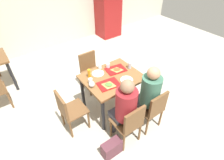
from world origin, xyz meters
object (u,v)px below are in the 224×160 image
object	(u,v)px
chair_left_end	(69,110)
chair_far_side	(90,69)
main_table	(112,82)
foil_bundle	(92,84)
tray_red_far	(116,70)
plastic_cup_a	(100,66)
soda_can	(130,65)
pizza_slice_a	(109,85)
chair_near_right	(153,108)
plastic_cup_c	(91,81)
handbag	(112,148)
person_in_red	(124,106)
tray_red_near	(109,84)
plastic_cup_b	(126,84)
person_in_brown_jacket	(148,93)
condiment_bottle	(89,73)
paper_plate_near_edge	(127,80)
drink_fridge	(108,7)
paper_plate_center	(98,73)
pizza_slice_b	(117,69)
chair_near_left	(130,123)
plastic_cup_d	(108,66)

from	to	relation	value
chair_left_end	chair_far_side	bearing A→B (deg)	41.89
main_table	foil_bundle	xyz separation A→B (m)	(-0.43, -0.02, 0.16)
tray_red_far	plastic_cup_a	xyz separation A→B (m)	(-0.20, 0.23, 0.04)
chair_left_end	soda_can	xyz separation A→B (m)	(1.32, 0.02, 0.34)
main_table	pizza_slice_a	bearing A→B (deg)	-138.67
chair_near_right	tray_red_far	xyz separation A→B (m)	(-0.08, 0.92, 0.29)
plastic_cup_c	plastic_cup_a	bearing A→B (deg)	37.37
chair_far_side	plastic_cup_a	world-z (taller)	plastic_cup_a
pizza_slice_a	plastic_cup_c	distance (m)	0.31
chair_near_right	pizza_slice_a	world-z (taller)	chair_near_right
chair_near_right	handbag	bearing A→B (deg)	-178.93
person_in_red	tray_red_near	world-z (taller)	person_in_red
foil_bundle	person_in_red	bearing A→B (deg)	-74.49
chair_near_right	plastic_cup_b	size ratio (longest dim) A/B	8.43
person_in_brown_jacket	plastic_cup_b	bearing A→B (deg)	126.55
pizza_slice_a	foil_bundle	distance (m)	0.28
condiment_bottle	chair_far_side	bearing A→B (deg)	60.10
tray_red_near	plastic_cup_c	size ratio (longest dim) A/B	3.60
tray_red_near	paper_plate_near_edge	xyz separation A→B (m)	(0.33, -0.08, -0.00)
chair_far_side	drink_fridge	bearing A→B (deg)	46.71
tray_red_near	paper_plate_center	world-z (taller)	tray_red_near
plastic_cup_b	soda_can	distance (m)	0.55
tray_red_far	pizza_slice_b	size ratio (longest dim) A/B	1.59
plastic_cup_c	handbag	bearing A→B (deg)	-102.81
tray_red_far	foil_bundle	bearing A→B (deg)	-166.58
chair_near_left	plastic_cup_d	size ratio (longest dim) A/B	8.43
chair_far_side	foil_bundle	size ratio (longest dim) A/B	8.43
tray_red_far	paper_plate_center	world-z (taller)	tray_red_far
plastic_cup_a	paper_plate_center	bearing A→B (deg)	-135.52
pizza_slice_a	pizza_slice_b	bearing A→B (deg)	35.34
chair_near_left	chair_near_right	world-z (taller)	same
foil_bundle	drink_fridge	bearing A→B (deg)	50.55
person_in_red	paper_plate_center	world-z (taller)	person_in_red
pizza_slice_a	plastic_cup_d	distance (m)	0.53
chair_left_end	plastic_cup_c	size ratio (longest dim) A/B	8.43
tray_red_near	handbag	xyz separation A→B (m)	(-0.43, -0.67, -0.64)
main_table	soda_can	bearing A→B (deg)	2.76
person_in_red	plastic_cup_d	world-z (taller)	person_in_red
chair_far_side	plastic_cup_a	xyz separation A→B (m)	(-0.03, -0.45, 0.33)
person_in_brown_jacket	pizza_slice_b	xyz separation A→B (m)	(-0.07, 0.75, 0.06)
chair_near_right	person_in_red	size ratio (longest dim) A/B	0.67
paper_plate_center	drink_fridge	world-z (taller)	drink_fridge
paper_plate_near_edge	pizza_slice_b	world-z (taller)	pizza_slice_b
person_in_red	plastic_cup_b	world-z (taller)	person_in_red
chair_near_right	pizza_slice_a	bearing A→B (deg)	125.45
tray_red_near	condiment_bottle	world-z (taller)	condiment_bottle
person_in_brown_jacket	handbag	bearing A→B (deg)	-169.65
chair_near_left	pizza_slice_a	world-z (taller)	chair_near_left
tray_red_far	plastic_cup_d	world-z (taller)	plastic_cup_d
chair_left_end	person_in_brown_jacket	distance (m)	1.34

